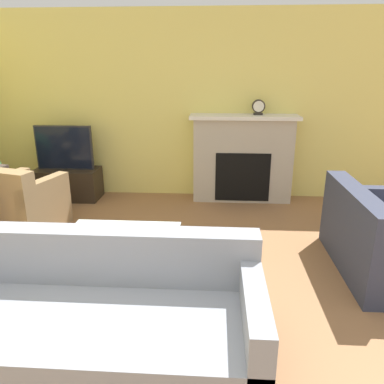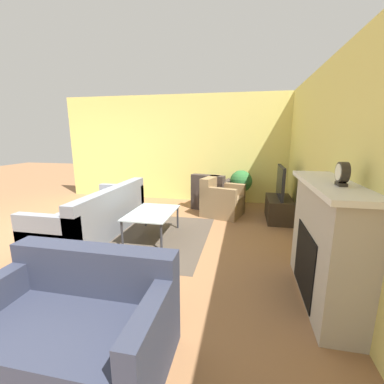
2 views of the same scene
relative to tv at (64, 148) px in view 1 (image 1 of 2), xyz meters
name	(u,v)px [view 1 (image 1 of 2)]	position (x,y,z in m)	size (l,w,h in m)	color
wall_back	(173,107)	(1.58, 0.35, 0.57)	(8.68, 0.06, 2.70)	#EADB72
area_rug	(123,279)	(1.37, -2.25, -0.78)	(2.24, 1.92, 0.00)	#4C4238
fireplace	(242,157)	(2.62, 0.13, -0.12)	(1.54, 0.43, 1.27)	#B2A899
tv_stand	(68,184)	(0.00, 0.00, -0.55)	(0.95, 0.48, 0.46)	#2D2319
tv	(64,148)	(0.00, 0.00, 0.00)	(0.84, 0.06, 0.65)	#232328
couch_sectional	(86,323)	(1.39, -3.25, -0.50)	(2.32, 0.97, 0.82)	gray
couch_loveseat	(381,243)	(3.84, -1.90, -0.49)	(0.87, 1.40, 0.82)	#33384C
armchair_accent	(24,206)	(-0.08, -1.18, -0.48)	(0.92, 0.94, 0.82)	#8C704C
coffee_table	(121,240)	(1.37, -2.21, -0.38)	(1.04, 0.72, 0.44)	#333338
mantel_clock	(258,107)	(2.81, 0.13, 0.59)	(0.18, 0.07, 0.21)	#28231E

